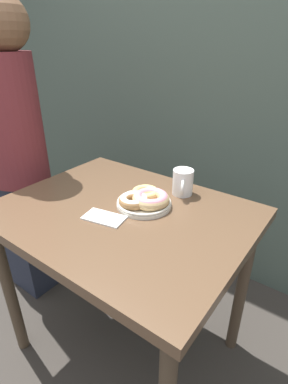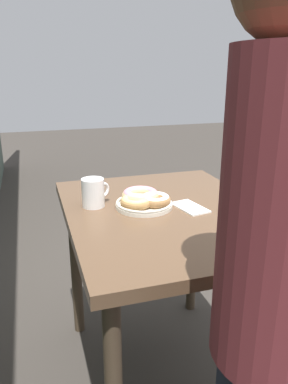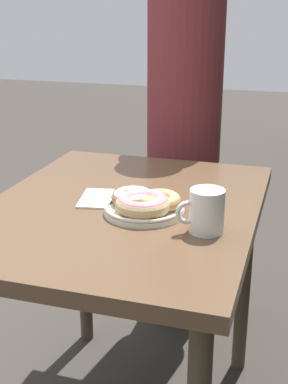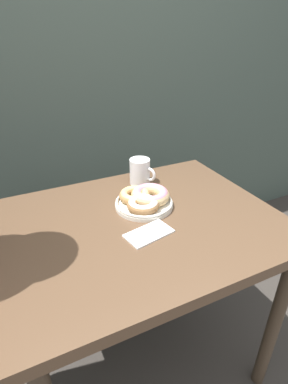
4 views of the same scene
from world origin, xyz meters
TOP-DOWN VIEW (x-y plane):
  - wall_back at (0.00, 1.12)m, footprint 8.00×0.05m
  - dining_table at (0.00, 0.29)m, footprint 0.94×0.73m
  - donut_plate at (0.05, 0.36)m, footprint 0.23×0.23m
  - coffee_mug at (0.11, 0.54)m, footprint 0.08×0.11m
  - person_figure at (-0.70, 0.30)m, footprint 0.38×0.28m
  - napkin at (-0.01, 0.20)m, footprint 0.16×0.11m

SIDE VIEW (x-z plane):
  - dining_table at x=0.00m, z-range 0.28..1.05m
  - napkin at x=-0.01m, z-range 0.77..0.78m
  - person_figure at x=-0.70m, z-range 0.03..1.56m
  - donut_plate at x=0.05m, z-range 0.77..0.83m
  - coffee_mug at x=0.11m, z-range 0.77..0.88m
  - wall_back at x=0.00m, z-range 0.00..2.60m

